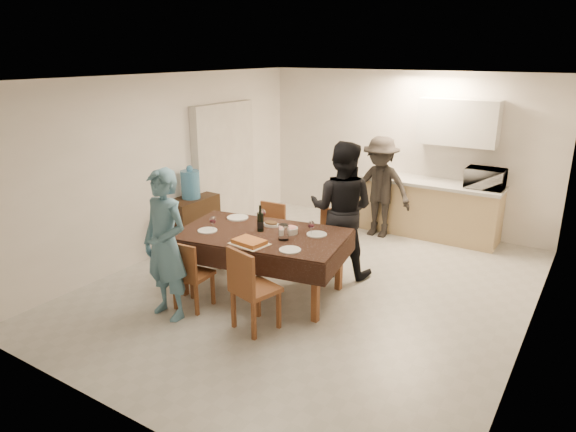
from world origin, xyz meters
name	(u,v)px	position (x,y,z in m)	size (l,w,h in m)	color
floor	(314,286)	(0.00, 0.00, 0.00)	(5.00, 6.00, 0.02)	#B1B1AC
ceiling	(318,78)	(0.00, 0.00, 2.60)	(5.00, 6.00, 0.02)	white
wall_back	(404,150)	(0.00, 3.00, 1.30)	(5.00, 0.02, 2.60)	white
wall_front	(117,275)	(0.00, -3.00, 1.30)	(5.00, 0.02, 2.60)	white
wall_left	(167,165)	(-2.50, 0.00, 1.30)	(0.02, 6.00, 2.60)	white
wall_right	(541,224)	(2.50, 0.00, 1.30)	(0.02, 6.00, 2.60)	white
stub_partition	(225,167)	(-2.42, 1.20, 1.05)	(0.15, 1.40, 2.10)	silver
kitchen_base_cabinet	(429,210)	(0.60, 2.68, 0.43)	(2.20, 0.60, 0.86)	tan
kitchen_worktop	(431,183)	(0.60, 2.68, 0.89)	(2.24, 0.64, 0.05)	#AFB0AB
upper_cabinet	(458,122)	(0.90, 2.82, 1.85)	(1.20, 0.34, 0.70)	silver
dining_table	(262,236)	(-0.47, -0.50, 0.75)	(2.19, 1.51, 0.79)	black
chair_near_left	(188,269)	(-0.92, -1.33, 0.52)	(0.41, 0.41, 0.46)	brown
chair_near_right	(250,282)	(-0.02, -1.34, 0.58)	(0.52, 0.53, 0.51)	brown
chair_far_left	(263,231)	(-0.92, 0.17, 0.53)	(0.42, 0.42, 0.47)	brown
chair_far_right	(320,241)	(-0.02, 0.16, 0.57)	(0.50, 0.50, 0.50)	brown
console	(193,222)	(-2.28, 0.23, 0.39)	(0.42, 0.84, 0.78)	black
water_jug	(190,184)	(-2.28, 0.23, 0.99)	(0.28, 0.28, 0.42)	#4790C6
wine_bottle	(260,218)	(-0.52, -0.45, 0.95)	(0.08, 0.08, 0.33)	black
water_pitcher	(283,232)	(-0.12, -0.55, 0.88)	(0.12, 0.12, 0.19)	white
savoury_tart	(249,242)	(-0.37, -0.88, 0.81)	(0.41, 0.31, 0.05)	#B46E35
salad_bowl	(290,230)	(-0.17, -0.32, 0.82)	(0.19, 0.19, 0.07)	silver
mushroom_dish	(271,225)	(-0.52, -0.22, 0.80)	(0.19, 0.19, 0.03)	silver
wine_glass_a	(213,224)	(-1.02, -0.75, 0.88)	(0.08, 0.08, 0.18)	white
wine_glass_b	(311,228)	(0.08, -0.25, 0.88)	(0.08, 0.08, 0.18)	white
wine_glass_c	(262,216)	(-0.67, -0.20, 0.89)	(0.09, 0.09, 0.20)	white
plate_near_left	(207,230)	(-1.07, -0.80, 0.79)	(0.24, 0.24, 0.01)	silver
plate_near_right	(290,250)	(0.13, -0.80, 0.79)	(0.24, 0.24, 0.01)	silver
plate_far_left	(238,218)	(-1.07, -0.20, 0.79)	(0.28, 0.28, 0.02)	silver
plate_far_right	(317,234)	(0.13, -0.20, 0.79)	(0.25, 0.25, 0.01)	silver
microwave	(486,178)	(1.42, 2.68, 1.06)	(0.56, 0.38, 0.31)	silver
person_near	(165,245)	(-1.02, -1.55, 0.86)	(0.62, 0.41, 1.71)	teal
person_far	(342,209)	(0.08, 0.55, 0.91)	(0.88, 0.69, 1.81)	black
person_kitchen	(380,187)	(-0.08, 2.23, 0.81)	(1.05, 0.60, 1.63)	black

